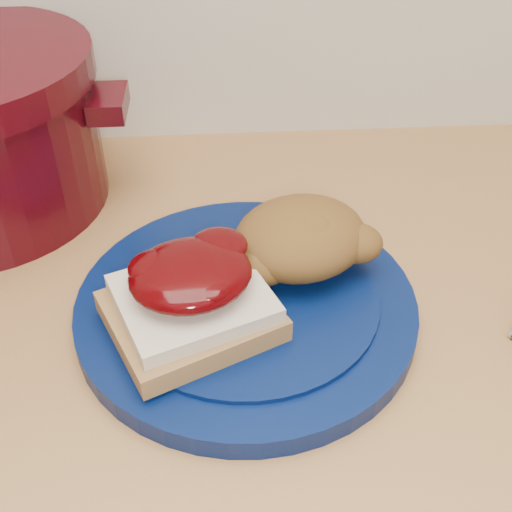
{
  "coord_description": "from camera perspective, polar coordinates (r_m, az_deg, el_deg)",
  "views": [
    {
      "loc": [
        -0.04,
        1.06,
        1.3
      ],
      "look_at": [
        -0.01,
        1.49,
        0.95
      ],
      "focal_mm": 45.0,
      "sensor_mm": 36.0,
      "label": 1
    }
  ],
  "objects": [
    {
      "name": "plate",
      "position": [
        0.56,
        -0.88,
        -4.48
      ],
      "size": [
        0.38,
        0.38,
        0.02
      ],
      "primitive_type": "cylinder",
      "rotation": [
        0.0,
        0.0,
        0.33
      ],
      "color": "#041341",
      "rests_on": "wood_countertop"
    },
    {
      "name": "sandwich",
      "position": [
        0.51,
        -5.78,
        -3.59
      ],
      "size": [
        0.16,
        0.15,
        0.06
      ],
      "rotation": [
        0.0,
        0.0,
        0.33
      ],
      "color": "olive",
      "rests_on": "plate"
    },
    {
      "name": "stuffing_mound",
      "position": [
        0.57,
        3.97,
        1.67
      ],
      "size": [
        0.15,
        0.14,
        0.06
      ],
      "primitive_type": "ellipsoid",
      "rotation": [
        0.0,
        0.0,
        0.33
      ],
      "color": "brown",
      "rests_on": "plate"
    }
  ]
}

